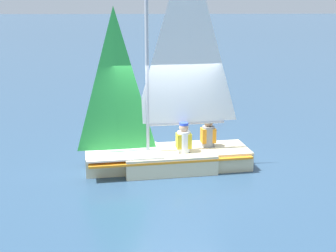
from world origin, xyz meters
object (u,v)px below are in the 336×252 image
at_px(sailor_helm, 184,145).
at_px(sailor_crew, 208,139).
at_px(sailboat_main, 169,137).
at_px(buoy_marker, 219,98).

xyz_separation_m(sailor_helm, sailor_crew, (-0.63, -0.42, 0.00)).
distance_m(sailboat_main, buoy_marker, 7.49).
height_order(sailor_crew, buoy_marker, sailor_crew).
bearing_deg(sailor_crew, buoy_marker, -108.52).
distance_m(sailboat_main, sailor_helm, 0.40).
xyz_separation_m(sailboat_main, sailor_crew, (-0.98, -0.29, -0.15)).
height_order(sailboat_main, sailor_helm, sailboat_main).
bearing_deg(buoy_marker, sailor_crew, 79.05).
bearing_deg(sailor_crew, sailor_helm, 25.89).
relative_size(sailboat_main, sailor_helm, 4.70).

